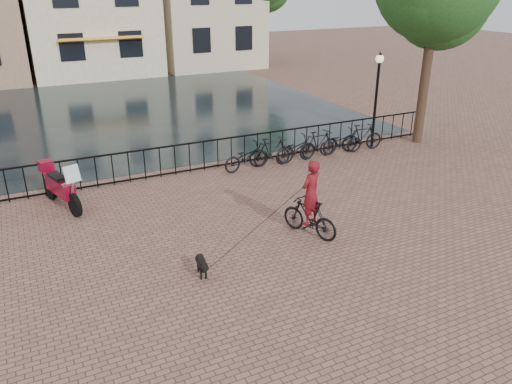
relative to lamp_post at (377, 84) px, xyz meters
name	(u,v)px	position (x,y,z in m)	size (l,w,h in m)	color
ground	(321,299)	(-7.20, -7.60, -2.38)	(100.00, 100.00, 0.00)	brown
canal_water	(128,111)	(-7.20, 9.70, -2.38)	(20.00, 20.00, 0.00)	black
railing	(190,158)	(-7.20, 0.40, -1.87)	(20.00, 0.05, 1.02)	black
lamp_post	(377,84)	(0.00, 0.00, 0.00)	(0.30, 0.30, 3.45)	black
cyclist	(310,203)	(-5.97, -5.13, -1.50)	(1.08, 1.75, 2.31)	black
dog	(202,266)	(-9.04, -5.70, -2.14)	(0.33, 0.73, 0.48)	black
motorcycle	(60,182)	(-11.33, -0.66, -1.62)	(1.11, 2.17, 1.51)	maroon
parked_bike_0	(247,157)	(-5.40, -0.20, -1.93)	(0.60, 1.72, 0.90)	black
parked_bike_1	(272,152)	(-4.45, -0.20, -1.88)	(0.47, 1.66, 1.00)	black
parked_bike_2	(296,149)	(-3.50, -0.20, -1.93)	(0.60, 1.72, 0.90)	black
parked_bike_3	(319,144)	(-2.55, -0.20, -1.88)	(0.47, 1.66, 1.00)	black
parked_bike_4	(341,142)	(-1.60, -0.20, -1.93)	(0.60, 1.72, 0.90)	black
parked_bike_5	(362,137)	(-0.65, -0.20, -1.88)	(0.47, 1.66, 1.00)	black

